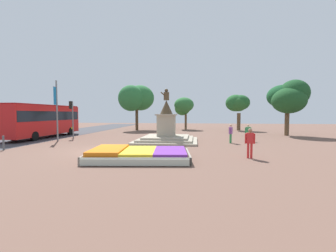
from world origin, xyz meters
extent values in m
plane|color=brown|center=(0.00, 0.00, 0.00)|extent=(88.12, 88.12, 0.00)
cube|color=#38281C|center=(3.27, -2.48, 0.19)|extent=(5.74, 3.82, 0.37)
cube|color=gray|center=(3.46, -4.14, 0.21)|extent=(5.59, 0.72, 0.41)
cube|color=gray|center=(3.09, -0.82, 0.21)|extent=(5.59, 0.72, 0.41)
cube|color=gray|center=(0.53, -2.78, 0.21)|extent=(0.48, 3.43, 0.41)
cube|color=gray|center=(6.01, -2.17, 0.21)|extent=(0.48, 3.43, 0.41)
cube|color=orange|center=(1.54, -2.67, 0.50)|extent=(2.06, 3.21, 0.26)
cube|color=yellow|center=(3.27, -2.48, 0.46)|extent=(2.06, 3.21, 0.17)
cube|color=#72339E|center=(5.00, -2.28, 0.45)|extent=(2.06, 3.21, 0.16)
cube|color=#B2BCAD|center=(3.46, -4.18, 0.21)|extent=(5.32, 0.79, 0.34)
cube|color=#A09682|center=(3.78, 5.53, 0.09)|extent=(5.59, 5.59, 0.17)
cube|color=#9E947F|center=(3.78, 5.53, 0.26)|extent=(4.78, 4.78, 0.17)
cube|color=#9F9581|center=(3.78, 5.53, 0.44)|extent=(3.97, 3.97, 0.17)
cube|color=#9E937F|center=(3.78, 5.53, 1.47)|extent=(1.56, 1.56, 1.89)
cube|color=#9E937F|center=(3.78, 5.53, 2.47)|extent=(1.84, 1.84, 0.12)
cone|color=#473823|center=(3.78, 5.53, 3.16)|extent=(1.17, 1.17, 1.25)
cylinder|color=#473823|center=(3.78, 5.53, 4.15)|extent=(0.50, 0.50, 0.73)
sphere|color=#473823|center=(3.78, 5.53, 4.67)|extent=(0.32, 0.32, 0.32)
cylinder|color=#473823|center=(3.55, 5.32, 4.29)|extent=(0.53, 0.51, 0.45)
cylinder|color=slate|center=(-6.39, 7.42, 1.94)|extent=(0.12, 0.12, 3.87)
cube|color=black|center=(-6.59, 7.41, 3.47)|extent=(0.26, 0.30, 0.80)
cylinder|color=#4B0808|center=(-6.72, 7.40, 3.74)|extent=(0.04, 0.14, 0.14)
cylinder|color=yellow|center=(-6.72, 7.40, 3.47)|extent=(0.04, 0.14, 0.14)
cylinder|color=#0D4211|center=(-6.72, 7.40, 3.20)|extent=(0.04, 0.14, 0.14)
cube|color=gold|center=(-6.49, 7.41, 1.05)|extent=(0.11, 0.17, 0.20)
cylinder|color=slate|center=(-6.40, 4.75, 2.82)|extent=(0.14, 0.14, 5.64)
cube|color=#1972B2|center=(-6.41, 4.50, 4.21)|extent=(0.03, 0.37, 1.64)
cylinder|color=slate|center=(-6.41, 4.50, 5.03)|extent=(0.04, 0.51, 0.03)
cube|color=red|center=(-9.69, 7.31, 1.87)|extent=(2.40, 10.11, 3.04)
cube|color=black|center=(-9.69, 7.31, 2.33)|extent=(2.42, 9.81, 0.97)
cube|color=#9F1414|center=(-9.69, 7.31, 3.44)|extent=(2.35, 9.91, 0.10)
cylinder|color=black|center=(-10.78, 10.60, 0.45)|extent=(0.28, 0.90, 0.90)
cylinder|color=black|center=(-8.59, 10.59, 0.45)|extent=(0.28, 0.90, 0.90)
cylinder|color=black|center=(-10.80, 4.54, 0.45)|extent=(0.28, 0.90, 0.90)
cylinder|color=black|center=(-8.61, 4.53, 0.45)|extent=(0.28, 0.90, 0.90)
cylinder|color=red|center=(9.44, -1.46, 0.43)|extent=(0.13, 0.13, 0.87)
cylinder|color=red|center=(9.62, -1.48, 0.43)|extent=(0.13, 0.13, 0.87)
cube|color=red|center=(9.53, -1.47, 1.17)|extent=(0.40, 0.26, 0.61)
cylinder|color=red|center=(9.29, -1.44, 1.14)|extent=(0.09, 0.09, 0.58)
cylinder|color=red|center=(9.77, -1.49, 1.14)|extent=(0.09, 0.09, 0.58)
sphere|color=#8C664C|center=(9.53, -1.47, 1.62)|extent=(0.22, 0.22, 0.22)
cylinder|color=#338C4C|center=(9.43, 5.10, 0.41)|extent=(0.13, 0.13, 0.82)
cylinder|color=#338C4C|center=(9.51, 5.27, 0.41)|extent=(0.13, 0.13, 0.82)
cube|color=#8C4C99|center=(9.47, 5.19, 1.11)|extent=(0.37, 0.44, 0.58)
cylinder|color=#8C4C99|center=(9.36, 4.97, 1.08)|extent=(0.09, 0.09, 0.55)
cylinder|color=#8C4C99|center=(9.58, 5.40, 1.08)|extent=(0.09, 0.09, 0.55)
sphere|color=tan|center=(9.47, 5.19, 1.54)|extent=(0.21, 0.21, 0.21)
cylinder|color=black|center=(11.34, 6.57, 0.39)|extent=(0.13, 0.13, 0.78)
cylinder|color=black|center=(11.17, 6.64, 0.39)|extent=(0.13, 0.13, 0.78)
cube|color=#338C4C|center=(11.25, 6.60, 1.06)|extent=(0.43, 0.35, 0.55)
cylinder|color=#338C4C|center=(11.48, 6.52, 1.03)|extent=(0.09, 0.09, 0.53)
cylinder|color=#338C4C|center=(11.03, 6.69, 1.03)|extent=(0.09, 0.09, 0.53)
sphere|color=tan|center=(11.25, 6.60, 1.47)|extent=(0.20, 0.20, 0.20)
cylinder|color=#4C5156|center=(-6.97, -0.63, 0.47)|extent=(0.13, 0.13, 0.94)
sphere|color=#4C5156|center=(-6.97, -0.63, 0.98)|extent=(0.14, 0.14, 0.14)
cylinder|color=brown|center=(17.05, 12.93, 1.44)|extent=(0.49, 0.49, 2.87)
ellipsoid|color=#1D4B23|center=(16.89, 12.13, 4.05)|extent=(3.68, 3.76, 2.92)
ellipsoid|color=#174C26|center=(16.62, 13.37, 4.61)|extent=(3.47, 3.58, 2.69)
ellipsoid|color=#1A4823|center=(17.59, 12.53, 4.90)|extent=(3.22, 3.41, 3.06)
cylinder|color=#4C3823|center=(-2.57, 19.00, 1.61)|extent=(0.44, 0.44, 3.22)
ellipsoid|color=#2B6D36|center=(-2.23, 19.78, 5.01)|extent=(4.39, 4.36, 3.93)
ellipsoid|color=#2A6D36|center=(-3.22, 18.22, 4.88)|extent=(3.90, 3.46, 3.89)
cylinder|color=brown|center=(12.96, 20.35, 1.32)|extent=(0.53, 0.53, 2.64)
ellipsoid|color=#215929|center=(13.18, 20.34, 4.23)|extent=(2.76, 2.43, 2.28)
ellipsoid|color=#245E2B|center=(12.49, 20.60, 4.18)|extent=(2.97, 2.79, 2.55)
ellipsoid|color=#275C29|center=(12.85, 20.35, 4.03)|extent=(2.69, 2.74, 2.27)
cylinder|color=brown|center=(4.87, 21.61, 1.22)|extent=(0.36, 0.36, 2.43)
ellipsoid|color=#2E6C2F|center=(4.28, 22.17, 3.42)|extent=(2.50, 2.72, 2.29)
ellipsoid|color=#2E6D35|center=(4.58, 21.47, 3.97)|extent=(3.15, 3.00, 2.39)
camera|label=1|loc=(6.40, -14.77, 2.59)|focal=24.00mm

